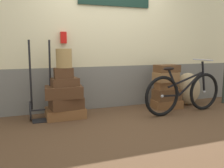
{
  "coord_description": "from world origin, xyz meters",
  "views": [
    {
      "loc": [
        -1.52,
        -3.64,
        1.19
      ],
      "look_at": [
        -0.06,
        0.23,
        0.55
      ],
      "focal_mm": 38.82,
      "sensor_mm": 36.0,
      "label": 1
    }
  ],
  "objects_px": {
    "burlap_sack": "(188,89)",
    "bicycle": "(184,93)",
    "suitcase_1": "(66,103)",
    "suitcase_7": "(165,85)",
    "suitcase_6": "(166,94)",
    "suitcase_8": "(166,77)",
    "suitcase_2": "(64,92)",
    "wicker_basket": "(64,58)",
    "suitcase_3": "(65,82)",
    "suitcase_5": "(167,104)",
    "suitcase_4": "(64,73)",
    "luggage_trolley": "(42,102)",
    "suitcase_0": "(65,113)",
    "suitcase_9": "(167,69)"
  },
  "relations": [
    {
      "from": "suitcase_0",
      "to": "bicycle",
      "type": "bearing_deg",
      "value": -12.16
    },
    {
      "from": "bicycle",
      "to": "suitcase_6",
      "type": "bearing_deg",
      "value": 102.99
    },
    {
      "from": "suitcase_0",
      "to": "luggage_trolley",
      "type": "bearing_deg",
      "value": 174.96
    },
    {
      "from": "suitcase_1",
      "to": "suitcase_7",
      "type": "height_order",
      "value": "suitcase_7"
    },
    {
      "from": "suitcase_1",
      "to": "luggage_trolley",
      "type": "height_order",
      "value": "luggage_trolley"
    },
    {
      "from": "suitcase_8",
      "to": "wicker_basket",
      "type": "height_order",
      "value": "wicker_basket"
    },
    {
      "from": "suitcase_3",
      "to": "luggage_trolley",
      "type": "relative_size",
      "value": 0.33
    },
    {
      "from": "suitcase_5",
      "to": "suitcase_8",
      "type": "height_order",
      "value": "suitcase_8"
    },
    {
      "from": "suitcase_2",
      "to": "suitcase_9",
      "type": "bearing_deg",
      "value": 5.78
    },
    {
      "from": "luggage_trolley",
      "to": "suitcase_7",
      "type": "bearing_deg",
      "value": -1.33
    },
    {
      "from": "suitcase_2",
      "to": "wicker_basket",
      "type": "bearing_deg",
      "value": 35.3
    },
    {
      "from": "suitcase_8",
      "to": "wicker_basket",
      "type": "distance_m",
      "value": 1.97
    },
    {
      "from": "suitcase_0",
      "to": "wicker_basket",
      "type": "bearing_deg",
      "value": -91.97
    },
    {
      "from": "suitcase_5",
      "to": "suitcase_7",
      "type": "bearing_deg",
      "value": 168.23
    },
    {
      "from": "burlap_sack",
      "to": "bicycle",
      "type": "xyz_separation_m",
      "value": [
        -0.46,
        -0.49,
        0.04
      ]
    },
    {
      "from": "bicycle",
      "to": "suitcase_5",
      "type": "bearing_deg",
      "value": 101.0
    },
    {
      "from": "suitcase_5",
      "to": "wicker_basket",
      "type": "height_order",
      "value": "wicker_basket"
    },
    {
      "from": "suitcase_0",
      "to": "wicker_basket",
      "type": "relative_size",
      "value": 2.08
    },
    {
      "from": "burlap_sack",
      "to": "bicycle",
      "type": "height_order",
      "value": "bicycle"
    },
    {
      "from": "suitcase_3",
      "to": "luggage_trolley",
      "type": "bearing_deg",
      "value": 165.93
    },
    {
      "from": "suitcase_0",
      "to": "suitcase_2",
      "type": "relative_size",
      "value": 1.06
    },
    {
      "from": "suitcase_1",
      "to": "luggage_trolley",
      "type": "xyz_separation_m",
      "value": [
        -0.39,
        0.08,
        0.03
      ]
    },
    {
      "from": "suitcase_7",
      "to": "suitcase_3",
      "type": "bearing_deg",
      "value": -175.54
    },
    {
      "from": "suitcase_2",
      "to": "wicker_basket",
      "type": "height_order",
      "value": "wicker_basket"
    },
    {
      "from": "suitcase_2",
      "to": "suitcase_3",
      "type": "height_order",
      "value": "suitcase_3"
    },
    {
      "from": "suitcase_0",
      "to": "suitcase_7",
      "type": "bearing_deg",
      "value": -0.48
    },
    {
      "from": "suitcase_3",
      "to": "suitcase_7",
      "type": "relative_size",
      "value": 1.15
    },
    {
      "from": "wicker_basket",
      "to": "burlap_sack",
      "type": "distance_m",
      "value": 2.61
    },
    {
      "from": "suitcase_4",
      "to": "suitcase_9",
      "type": "relative_size",
      "value": 0.66
    },
    {
      "from": "bicycle",
      "to": "suitcase_2",
      "type": "bearing_deg",
      "value": 168.99
    },
    {
      "from": "suitcase_3",
      "to": "suitcase_9",
      "type": "xyz_separation_m",
      "value": [
        1.97,
        -0.0,
        0.16
      ]
    },
    {
      "from": "suitcase_7",
      "to": "wicker_basket",
      "type": "distance_m",
      "value": 2.02
    },
    {
      "from": "suitcase_9",
      "to": "burlap_sack",
      "type": "bearing_deg",
      "value": 2.89
    },
    {
      "from": "suitcase_1",
      "to": "suitcase_3",
      "type": "xyz_separation_m",
      "value": [
        -0.02,
        0.03,
        0.35
      ]
    },
    {
      "from": "suitcase_1",
      "to": "luggage_trolley",
      "type": "bearing_deg",
      "value": 161.85
    },
    {
      "from": "suitcase_5",
      "to": "luggage_trolley",
      "type": "relative_size",
      "value": 0.42
    },
    {
      "from": "suitcase_3",
      "to": "suitcase_8",
      "type": "height_order",
      "value": "suitcase_8"
    },
    {
      "from": "suitcase_1",
      "to": "burlap_sack",
      "type": "distance_m",
      "value": 2.51
    },
    {
      "from": "suitcase_6",
      "to": "suitcase_2",
      "type": "bearing_deg",
      "value": -178.24
    },
    {
      "from": "suitcase_5",
      "to": "bicycle",
      "type": "xyz_separation_m",
      "value": [
        0.08,
        -0.42,
        0.29
      ]
    },
    {
      "from": "suitcase_1",
      "to": "luggage_trolley",
      "type": "relative_size",
      "value": 0.41
    },
    {
      "from": "suitcase_1",
      "to": "suitcase_4",
      "type": "distance_m",
      "value": 0.5
    },
    {
      "from": "suitcase_3",
      "to": "burlap_sack",
      "type": "relative_size",
      "value": 0.65
    },
    {
      "from": "suitcase_7",
      "to": "wicker_basket",
      "type": "height_order",
      "value": "wicker_basket"
    },
    {
      "from": "suitcase_6",
      "to": "luggage_trolley",
      "type": "distance_m",
      "value": 2.34
    },
    {
      "from": "suitcase_8",
      "to": "suitcase_2",
      "type": "bearing_deg",
      "value": 176.83
    },
    {
      "from": "suitcase_2",
      "to": "suitcase_5",
      "type": "bearing_deg",
      "value": 5.53
    },
    {
      "from": "suitcase_3",
      "to": "suitcase_5",
      "type": "bearing_deg",
      "value": -6.1
    },
    {
      "from": "suitcase_3",
      "to": "suitcase_8",
      "type": "xyz_separation_m",
      "value": [
        1.93,
        -0.03,
        -0.0
      ]
    },
    {
      "from": "suitcase_5",
      "to": "luggage_trolley",
      "type": "distance_m",
      "value": 2.37
    }
  ]
}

